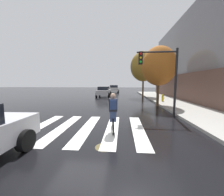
# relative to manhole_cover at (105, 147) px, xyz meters

# --- Properties ---
(ground_plane) EXTENTS (120.00, 120.00, 0.00)m
(ground_plane) POSITION_rel_manhole_cover_xyz_m (-1.47, 1.80, -0.00)
(ground_plane) COLOR black
(crosswalk_stripes) EXTENTS (5.29, 4.18, 0.01)m
(crosswalk_stripes) POSITION_rel_manhole_cover_xyz_m (-1.07, 1.80, 0.00)
(crosswalk_stripes) COLOR silver
(crosswalk_stripes) RESTS_ON ground
(manhole_cover) EXTENTS (0.64, 0.64, 0.01)m
(manhole_cover) POSITION_rel_manhole_cover_xyz_m (0.00, 0.00, 0.00)
(manhole_cover) COLOR #473D1E
(manhole_cover) RESTS_ON ground
(sedan_mid) EXTENTS (2.13, 4.52, 1.56)m
(sedan_mid) POSITION_rel_manhole_cover_xyz_m (-2.41, 17.07, 0.80)
(sedan_mid) COLOR #B7B7BC
(sedan_mid) RESTS_ON ground
(sedan_far) EXTENTS (2.55, 4.92, 1.65)m
(sedan_far) POSITION_rel_manhole_cover_xyz_m (-1.41, 26.42, 0.85)
(sedan_far) COLOR silver
(sedan_far) RESTS_ON ground
(cyclist) EXTENTS (0.38, 1.71, 1.69)m
(cyclist) POSITION_rel_manhole_cover_xyz_m (0.17, 1.51, 0.84)
(cyclist) COLOR black
(cyclist) RESTS_ON ground
(traffic_light_near) EXTENTS (2.47, 0.28, 4.20)m
(traffic_light_near) POSITION_rel_manhole_cover_xyz_m (3.00, 4.32, 2.86)
(traffic_light_near) COLOR black
(traffic_light_near) RESTS_ON ground
(fire_hydrant) EXTENTS (0.33, 0.22, 0.78)m
(fire_hydrant) POSITION_rel_manhole_cover_xyz_m (4.92, 10.47, 0.53)
(fire_hydrant) COLOR gold
(fire_hydrant) RESTS_ON sidewalk
(street_tree_near) EXTENTS (3.01, 3.01, 5.36)m
(street_tree_near) POSITION_rel_manhole_cover_xyz_m (3.80, 8.18, 3.61)
(street_tree_near) COLOR #4C3823
(street_tree_near) RESTS_ON ground
(street_tree_mid) EXTENTS (3.76, 3.76, 6.69)m
(street_tree_mid) POSITION_rel_manhole_cover_xyz_m (3.61, 15.86, 4.52)
(street_tree_mid) COLOR #4C3823
(street_tree_mid) RESTS_ON ground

